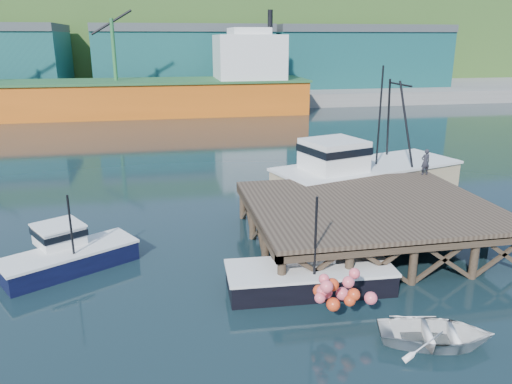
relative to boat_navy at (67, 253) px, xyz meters
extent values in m
plane|color=black|center=(9.10, 0.23, -0.74)|extent=(300.00, 300.00, 0.00)
cube|color=brown|center=(14.60, 0.23, 1.26)|extent=(12.00, 10.00, 0.25)
cube|color=#473828|center=(14.60, -4.62, 1.01)|extent=(12.00, 0.30, 0.35)
cylinder|color=#473828|center=(8.90, -4.47, 0.06)|extent=(0.36, 0.36, 2.60)
cylinder|color=#473828|center=(8.90, 4.93, 0.06)|extent=(0.36, 0.36, 2.60)
cylinder|color=#473828|center=(20.30, 4.93, 0.06)|extent=(0.36, 0.36, 2.60)
cube|color=gray|center=(9.10, 70.23, 0.26)|extent=(160.00, 40.00, 2.00)
cube|color=#1A5858|center=(9.10, 65.23, 5.76)|extent=(28.00, 16.00, 9.00)
cube|color=#1A5858|center=(39.10, 65.23, 5.76)|extent=(30.00, 16.00, 9.00)
cube|color=orange|center=(-2.90, 48.23, 1.46)|extent=(55.00, 9.50, 4.40)
cube|color=#26592D|center=(-2.90, 48.23, 3.76)|extent=(55.50, 10.00, 0.30)
cube|color=silver|center=(17.10, 48.23, 6.76)|extent=(9.00, 9.00, 6.00)
cube|color=silver|center=(17.10, 48.23, 10.06)|extent=(5.00, 7.00, 1.20)
cylinder|color=black|center=(20.10, 48.23, 11.76)|extent=(0.70, 0.70, 2.50)
cube|color=#2D511E|center=(9.10, 100.23, 10.26)|extent=(220.00, 50.00, 22.00)
cube|color=black|center=(0.14, -0.23, -0.29)|extent=(6.02, 4.71, 0.89)
cube|color=silver|center=(0.14, -0.23, 0.17)|extent=(6.14, 4.80, 0.12)
cube|color=silver|center=(-0.39, 0.66, 0.60)|extent=(2.57, 2.57, 0.89)
cube|color=black|center=(-0.39, 0.66, 0.80)|extent=(2.71, 2.71, 0.30)
cylinder|color=black|center=(0.43, -0.73, 1.55)|extent=(0.10, 0.10, 2.78)
cube|color=black|center=(10.19, -4.06, -0.27)|extent=(6.85, 2.79, 0.93)
cube|color=silver|center=(10.19, -4.06, 0.22)|extent=(6.99, 2.84, 0.12)
cube|color=silver|center=(10.25, -2.85, 0.66)|extent=(2.34, 2.34, 0.93)
cube|color=black|center=(10.25, -2.85, 0.87)|extent=(2.47, 2.47, 0.31)
cylinder|color=black|center=(10.16, -4.74, 1.86)|extent=(0.10, 0.10, 3.32)
sphere|color=#FF5D6E|center=(9.97, -6.97, 0.40)|extent=(0.44, 0.44, 0.44)
sphere|color=#FF5D6E|center=(10.91, -6.76, 0.61)|extent=(0.44, 0.44, 0.44)
sphere|color=#E0421C|center=(10.49, -7.28, 0.82)|extent=(0.44, 0.44, 0.44)
cube|color=tan|center=(17.63, 7.55, 0.27)|extent=(13.06, 7.65, 2.02)
cube|color=silver|center=(17.63, 7.55, 1.34)|extent=(13.34, 7.93, 0.17)
cube|color=silver|center=(14.83, 7.55, 2.29)|extent=(4.13, 3.98, 2.02)
cube|color=black|center=(14.83, 7.55, 2.74)|extent=(4.27, 4.12, 0.45)
cylinder|color=black|center=(18.20, 7.55, 4.31)|extent=(0.12, 0.12, 6.74)
imported|color=white|center=(13.29, -8.65, -0.34)|extent=(4.49, 3.75, 0.80)
imported|color=#21212A|center=(20.00, 4.63, 2.18)|extent=(0.61, 0.43, 1.58)
camera|label=1|loc=(4.43, -22.00, 9.27)|focal=35.00mm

